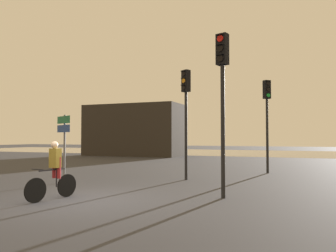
{
  "coord_description": "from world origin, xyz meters",
  "views": [
    {
      "loc": [
        5.45,
        -7.45,
        1.72
      ],
      "look_at": [
        0.5,
        5.0,
        2.2
      ],
      "focal_mm": 35.0,
      "sensor_mm": 36.0,
      "label": 1
    }
  ],
  "objects_px": {
    "cyclist": "(54,170)",
    "traffic_light_center": "(186,103)",
    "direction_sign_post": "(64,136)",
    "traffic_light_near_right": "(222,84)",
    "distant_building": "(134,130)",
    "traffic_light_far_right": "(267,109)"
  },
  "relations": [
    {
      "from": "cyclist",
      "to": "traffic_light_center",
      "type": "bearing_deg",
      "value": -100.5
    },
    {
      "from": "direction_sign_post",
      "to": "traffic_light_near_right",
      "type": "bearing_deg",
      "value": -160.54
    },
    {
      "from": "traffic_light_near_right",
      "to": "direction_sign_post",
      "type": "relative_size",
      "value": 1.82
    },
    {
      "from": "distant_building",
      "to": "direction_sign_post",
      "type": "bearing_deg",
      "value": -70.5
    },
    {
      "from": "cyclist",
      "to": "direction_sign_post",
      "type": "bearing_deg",
      "value": -44.35
    },
    {
      "from": "traffic_light_far_right",
      "to": "direction_sign_post",
      "type": "height_order",
      "value": "traffic_light_far_right"
    },
    {
      "from": "traffic_light_far_right",
      "to": "cyclist",
      "type": "relative_size",
      "value": 2.68
    },
    {
      "from": "traffic_light_center",
      "to": "direction_sign_post",
      "type": "height_order",
      "value": "traffic_light_center"
    },
    {
      "from": "traffic_light_near_right",
      "to": "direction_sign_post",
      "type": "bearing_deg",
      "value": 8.61
    },
    {
      "from": "traffic_light_far_right",
      "to": "direction_sign_post",
      "type": "distance_m",
      "value": 9.55
    },
    {
      "from": "traffic_light_center",
      "to": "direction_sign_post",
      "type": "distance_m",
      "value": 5.0
    },
    {
      "from": "distant_building",
      "to": "cyclist",
      "type": "distance_m",
      "value": 22.37
    },
    {
      "from": "cyclist",
      "to": "traffic_light_near_right",
      "type": "bearing_deg",
      "value": -145.49
    },
    {
      "from": "cyclist",
      "to": "traffic_light_far_right",
      "type": "bearing_deg",
      "value": -107.84
    },
    {
      "from": "distant_building",
      "to": "traffic_light_center",
      "type": "distance_m",
      "value": 18.51
    },
    {
      "from": "distant_building",
      "to": "direction_sign_post",
      "type": "xyz_separation_m",
      "value": [
        6.33,
        -17.87,
        -0.64
      ]
    },
    {
      "from": "traffic_light_far_right",
      "to": "direction_sign_post",
      "type": "xyz_separation_m",
      "value": [
        -6.97,
        -6.39,
        -1.35
      ]
    },
    {
      "from": "traffic_light_near_right",
      "to": "traffic_light_center",
      "type": "distance_m",
      "value": 4.15
    },
    {
      "from": "traffic_light_center",
      "to": "traffic_light_far_right",
      "type": "bearing_deg",
      "value": -98.77
    },
    {
      "from": "distant_building",
      "to": "traffic_light_near_right",
      "type": "bearing_deg",
      "value": -55.95
    },
    {
      "from": "direction_sign_post",
      "to": "traffic_light_center",
      "type": "bearing_deg",
      "value": -120.23
    },
    {
      "from": "distant_building",
      "to": "traffic_light_center",
      "type": "bearing_deg",
      "value": -55.78
    }
  ]
}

